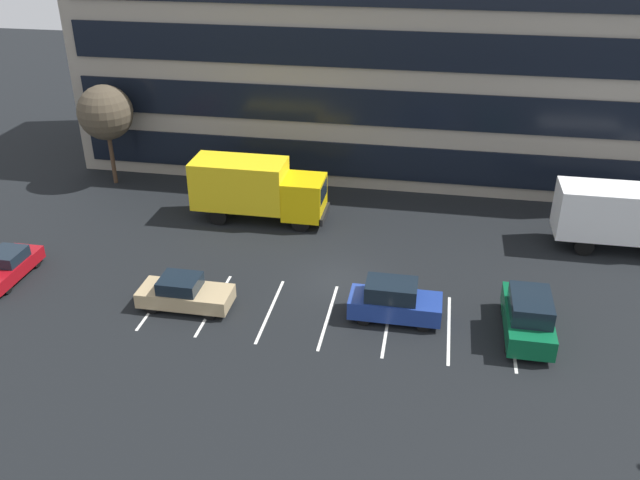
% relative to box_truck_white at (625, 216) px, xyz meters
% --- Properties ---
extents(ground_plane, '(120.00, 120.00, 0.00)m').
position_rel_box_truck_white_xyz_m(ground_plane, '(-14.79, -6.16, -2.03)').
color(ground_plane, black).
extents(office_building, '(40.41, 12.21, 14.40)m').
position_rel_box_truck_white_xyz_m(office_building, '(-14.79, 11.79, 5.17)').
color(office_building, gray).
rests_on(office_building, ground_plane).
extents(lot_markings, '(16.94, 5.40, 0.01)m').
position_rel_box_truck_white_xyz_m(lot_markings, '(-14.79, -9.47, -2.02)').
color(lot_markings, silver).
rests_on(lot_markings, ground_plane).
extents(box_truck_white, '(7.77, 2.57, 3.60)m').
position_rel_box_truck_white_xyz_m(box_truck_white, '(0.00, 0.00, 0.00)').
color(box_truck_white, white).
rests_on(box_truck_white, ground_plane).
extents(box_truck_yellow_all, '(8.00, 2.65, 3.71)m').
position_rel_box_truck_white_xyz_m(box_truck_yellow_all, '(-20.76, 0.03, 0.06)').
color(box_truck_yellow_all, yellow).
rests_on(box_truck_yellow_all, ground_plane).
extents(suv_navy, '(4.26, 1.81, 1.93)m').
position_rel_box_truck_white_xyz_m(suv_navy, '(-11.78, -9.04, -1.10)').
color(suv_navy, navy).
rests_on(suv_navy, ground_plane).
extents(suv_forest, '(1.98, 4.68, 2.11)m').
position_rel_box_truck_white_xyz_m(suv_forest, '(-5.81, -9.29, -1.01)').
color(suv_forest, '#0C5933').
rests_on(suv_forest, ground_plane).
extents(sedan_tan, '(4.42, 1.85, 1.58)m').
position_rel_box_truck_white_xyz_m(sedan_tan, '(-21.67, -9.86, -1.28)').
color(sedan_tan, tan).
rests_on(sedan_tan, ground_plane).
extents(sedan_maroon, '(1.73, 4.12, 1.48)m').
position_rel_box_truck_white_xyz_m(sedan_maroon, '(-31.54, -8.95, -1.33)').
color(sedan_maroon, maroon).
rests_on(sedan_maroon, ground_plane).
extents(bare_tree, '(3.57, 3.57, 6.70)m').
position_rel_box_truck_white_xyz_m(bare_tree, '(-31.79, 3.81, 2.87)').
color(bare_tree, '#473323').
rests_on(bare_tree, ground_plane).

